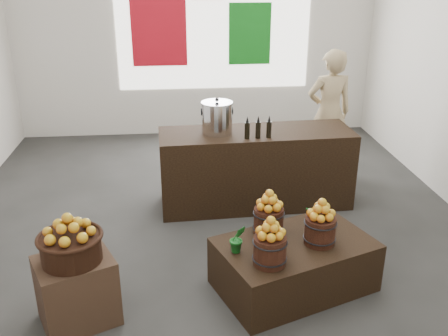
{
  "coord_description": "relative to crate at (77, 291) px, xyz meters",
  "views": [
    {
      "loc": [
        -0.35,
        -4.97,
        2.82
      ],
      "look_at": [
        0.09,
        -0.4,
        0.91
      ],
      "focal_mm": 40.0,
      "sensor_mm": 36.0,
      "label": 1
    }
  ],
  "objects": [
    {
      "name": "ground",
      "position": [
        1.24,
        1.45,
        -0.3
      ],
      "size": [
        7.0,
        7.0,
        0.0
      ],
      "primitive_type": "plane",
      "color": "#333331",
      "rests_on": "ground"
    },
    {
      "name": "back_wall",
      "position": [
        1.24,
        4.95,
        1.7
      ],
      "size": [
        6.0,
        0.04,
        4.0
      ],
      "primitive_type": "cube",
      "color": "silver",
      "rests_on": "ground"
    },
    {
      "name": "back_opening",
      "position": [
        1.54,
        4.93,
        1.7
      ],
      "size": [
        3.2,
        0.02,
        2.4
      ],
      "primitive_type": "cube",
      "color": "white",
      "rests_on": "back_wall"
    },
    {
      "name": "deco_red_left",
      "position": [
        0.64,
        4.92,
        1.6
      ],
      "size": [
        0.9,
        0.04,
        1.4
      ],
      "primitive_type": "cube",
      "color": "#B70E1C",
      "rests_on": "back_wall"
    },
    {
      "name": "deco_green_right",
      "position": [
        2.14,
        4.92,
        1.4
      ],
      "size": [
        0.7,
        0.04,
        1.0
      ],
      "primitive_type": "cube",
      "color": "#117018",
      "rests_on": "back_wall"
    },
    {
      "name": "crate",
      "position": [
        0.0,
        0.0,
        0.0
      ],
      "size": [
        0.75,
        0.69,
        0.6
      ],
      "primitive_type": "cube",
      "rotation": [
        0.0,
        0.0,
        0.43
      ],
      "color": "#473221",
      "rests_on": "ground"
    },
    {
      "name": "wicker_basket",
      "position": [
        0.0,
        0.0,
        0.41
      ],
      "size": [
        0.48,
        0.48,
        0.22
      ],
      "primitive_type": "cylinder",
      "color": "black",
      "rests_on": "crate"
    },
    {
      "name": "apples_in_basket",
      "position": [
        0.0,
        0.0,
        0.61
      ],
      "size": [
        0.37,
        0.37,
        0.2
      ],
      "primitive_type": null,
      "color": "#A20511",
      "rests_on": "wicker_basket"
    },
    {
      "name": "display_table",
      "position": [
        1.9,
        0.29,
        -0.06
      ],
      "size": [
        1.58,
        1.27,
        0.48
      ],
      "primitive_type": "cube",
      "rotation": [
        0.0,
        0.0,
        0.36
      ],
      "color": "black",
      "rests_on": "ground"
    },
    {
      "name": "apple_bucket_front_left",
      "position": [
        1.6,
        -0.02,
        0.3
      ],
      "size": [
        0.27,
        0.27,
        0.25
      ],
      "primitive_type": "cylinder",
      "color": "#34170E",
      "rests_on": "display_table"
    },
    {
      "name": "apples_in_bucket_front_left",
      "position": [
        1.6,
        -0.02,
        0.52
      ],
      "size": [
        0.21,
        0.21,
        0.18
      ],
      "primitive_type": null,
      "color": "#A20511",
      "rests_on": "apple_bucket_front_left"
    },
    {
      "name": "apple_bucket_front_right",
      "position": [
        2.11,
        0.26,
        0.3
      ],
      "size": [
        0.27,
        0.27,
        0.25
      ],
      "primitive_type": "cylinder",
      "color": "#34170E",
      "rests_on": "display_table"
    },
    {
      "name": "apples_in_bucket_front_right",
      "position": [
        2.11,
        0.26,
        0.52
      ],
      "size": [
        0.21,
        0.21,
        0.18
      ],
      "primitive_type": null,
      "color": "#A20511",
      "rests_on": "apple_bucket_front_right"
    },
    {
      "name": "apple_bucket_rear",
      "position": [
        1.69,
        0.48,
        0.3
      ],
      "size": [
        0.27,
        0.27,
        0.25
      ],
      "primitive_type": "cylinder",
      "color": "#34170E",
      "rests_on": "display_table"
    },
    {
      "name": "apples_in_bucket_rear",
      "position": [
        1.69,
        0.48,
        0.52
      ],
      "size": [
        0.21,
        0.21,
        0.18
      ],
      "primitive_type": null,
      "color": "#A20511",
      "rests_on": "apple_bucket_rear"
    },
    {
      "name": "herb_garnish_right",
      "position": [
        2.18,
        0.56,
        0.31
      ],
      "size": [
        0.3,
        0.28,
        0.26
      ],
      "primitive_type": "imported",
      "rotation": [
        0.0,
        0.0,
        -0.43
      ],
      "color": "#12591A",
      "rests_on": "display_table"
    },
    {
      "name": "herb_garnish_left",
      "position": [
        1.36,
        0.19,
        0.31
      ],
      "size": [
        0.16,
        0.14,
        0.26
      ],
      "primitive_type": "imported",
      "rotation": [
        0.0,
        0.0,
        0.16
      ],
      "color": "#12591A",
      "rests_on": "display_table"
    },
    {
      "name": "counter",
      "position": [
        1.81,
        2.06,
        0.18
      ],
      "size": [
        2.34,
        0.83,
        0.95
      ],
      "primitive_type": "cube",
      "rotation": [
        0.0,
        0.0,
        0.04
      ],
      "color": "black",
      "rests_on": "ground"
    },
    {
      "name": "stock_pot_left",
      "position": [
        1.34,
        2.04,
        0.83
      ],
      "size": [
        0.36,
        0.36,
        0.36
      ],
      "primitive_type": "cylinder",
      "color": "silver",
      "rests_on": "counter"
    },
    {
      "name": "oil_cruets",
      "position": [
        1.82,
        1.82,
        0.78
      ],
      "size": [
        0.25,
        0.07,
        0.26
      ],
      "primitive_type": null,
      "rotation": [
        0.0,
        0.0,
        0.04
      ],
      "color": "black",
      "rests_on": "counter"
    },
    {
      "name": "shopper",
      "position": [
        2.98,
        2.98,
        0.58
      ],
      "size": [
        0.67,
        0.47,
        1.76
      ],
      "primitive_type": "imported",
      "rotation": [
        0.0,
        0.0,
        3.22
      ],
      "color": "tan",
      "rests_on": "ground"
    }
  ]
}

